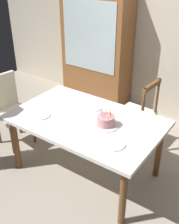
# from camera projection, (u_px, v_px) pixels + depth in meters

# --- Properties ---
(ground) EXTENTS (6.40, 6.40, 0.00)m
(ground) POSITION_uv_depth(u_px,v_px,m) (86.00, 170.00, 3.37)
(ground) COLOR #9E9384
(back_wall) EXTENTS (6.40, 0.10, 2.60)m
(back_wall) POSITION_uv_depth(u_px,v_px,m) (160.00, 31.00, 4.04)
(back_wall) COLOR beige
(back_wall) RESTS_ON ground
(dining_table) EXTENTS (1.63, 1.03, 0.73)m
(dining_table) POSITION_uv_depth(u_px,v_px,m) (86.00, 125.00, 3.05)
(dining_table) COLOR white
(dining_table) RESTS_ON ground
(birthday_cake) EXTENTS (0.28, 0.28, 0.18)m
(birthday_cake) POSITION_uv_depth(u_px,v_px,m) (106.00, 121.00, 2.87)
(birthday_cake) COLOR silver
(birthday_cake) RESTS_ON dining_table
(plate_near_celebrant) EXTENTS (0.22, 0.22, 0.01)m
(plate_near_celebrant) POSITION_uv_depth(u_px,v_px,m) (40.00, 115.00, 3.07)
(plate_near_celebrant) COLOR white
(plate_near_celebrant) RESTS_ON dining_table
(plate_far_side) EXTENTS (0.22, 0.22, 0.01)m
(plate_far_side) POSITION_uv_depth(u_px,v_px,m) (92.00, 108.00, 3.21)
(plate_far_side) COLOR white
(plate_far_side) RESTS_ON dining_table
(plate_near_guest) EXTENTS (0.22, 0.22, 0.01)m
(plate_near_guest) POSITION_uv_depth(u_px,v_px,m) (114.00, 144.00, 2.60)
(plate_near_guest) COLOR white
(plate_near_guest) RESTS_ON dining_table
(fork_near_celebrant) EXTENTS (0.18, 0.03, 0.01)m
(fork_near_celebrant) POSITION_uv_depth(u_px,v_px,m) (31.00, 111.00, 3.16)
(fork_near_celebrant) COLOR silver
(fork_near_celebrant) RESTS_ON dining_table
(fork_far_side) EXTENTS (0.18, 0.02, 0.01)m
(fork_far_side) POSITION_uv_depth(u_px,v_px,m) (81.00, 104.00, 3.30)
(fork_far_side) COLOR silver
(fork_far_side) RESTS_ON dining_table
(fork_near_guest) EXTENTS (0.18, 0.04, 0.01)m
(fork_near_guest) POSITION_uv_depth(u_px,v_px,m) (99.00, 139.00, 2.67)
(fork_near_guest) COLOR silver
(fork_near_guest) RESTS_ON dining_table
(chair_spindle_back) EXTENTS (0.47, 0.47, 0.95)m
(chair_spindle_back) POSITION_uv_depth(u_px,v_px,m) (137.00, 114.00, 3.63)
(chair_spindle_back) COLOR beige
(chair_spindle_back) RESTS_ON ground
(chair_upholstered) EXTENTS (0.50, 0.50, 0.95)m
(chair_upholstered) POSITION_uv_depth(u_px,v_px,m) (9.00, 106.00, 3.67)
(chair_upholstered) COLOR beige
(chair_upholstered) RESTS_ON ground
(china_cabinet) EXTENTS (1.10, 0.45, 1.90)m
(china_cabinet) POSITION_uv_depth(u_px,v_px,m) (97.00, 49.00, 4.46)
(china_cabinet) COLOR brown
(china_cabinet) RESTS_ON ground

